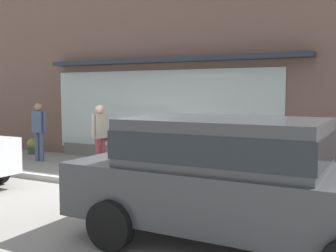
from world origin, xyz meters
TOP-DOWN VIEW (x-y plane):
  - ground_plane at (0.00, 0.00)m, footprint 60.00×60.00m
  - curb_strip at (0.00, -0.20)m, footprint 14.00×0.24m
  - storefront at (-0.01, 3.19)m, footprint 14.00×0.81m
  - fire_hydrant at (-0.32, 1.18)m, footprint 0.41×0.38m
  - pedestrian_with_handbag at (-1.05, 1.31)m, footprint 0.32×0.65m
  - pedestrian_passerby at (-3.41, 1.57)m, footprint 0.48×0.23m
  - parked_car_dark_gray at (3.51, -1.96)m, footprint 4.48×2.07m
  - potted_plant_by_entrance at (4.03, 2.18)m, footprint 0.58×0.58m
  - potted_plant_window_center at (0.87, 2.20)m, footprint 0.28×0.28m
  - potted_plant_near_hydrant at (-4.54, 2.41)m, footprint 0.34×0.34m
  - potted_plant_corner_tall at (1.72, 2.60)m, footprint 0.37×0.37m

SIDE VIEW (x-z plane):
  - ground_plane at x=0.00m, z-range 0.00..0.00m
  - curb_strip at x=0.00m, z-range 0.00..0.12m
  - potted_plant_near_hydrant at x=-4.54m, z-range 0.01..0.51m
  - potted_plant_corner_tall at x=1.72m, z-range 0.01..0.65m
  - potted_plant_by_entrance at x=4.03m, z-range 0.02..0.78m
  - potted_plant_window_center at x=0.87m, z-range -0.02..0.82m
  - fire_hydrant at x=-0.32m, z-range 0.00..0.90m
  - parked_car_dark_gray at x=3.51m, z-range 0.11..1.73m
  - pedestrian_with_handbag at x=-1.05m, z-range 0.13..1.77m
  - pedestrian_passerby at x=-3.41m, z-range 0.14..1.79m
  - storefront at x=-0.01m, z-range -0.07..5.28m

